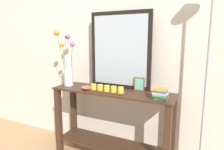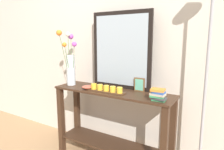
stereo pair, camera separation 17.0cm
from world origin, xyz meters
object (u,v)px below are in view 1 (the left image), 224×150
tall_vase_left (67,64)px  console_table (112,120)px  decorative_bowl (87,87)px  floor_lamp (210,44)px  book_stack (161,94)px  candle_tray (107,89)px  picture_frame_small (139,84)px  mirror_leaning (120,50)px

tall_vase_left → console_table: bearing=2.3°
tall_vase_left → decorative_bowl: size_ratio=4.93×
floor_lamp → book_stack: bearing=-162.4°
tall_vase_left → candle_tray: tall_vase_left is taller
console_table → picture_frame_small: picture_frame_small is taller
console_table → decorative_bowl: 0.42m
console_table → book_stack: bearing=-10.4°
book_stack → tall_vase_left: bearing=176.1°
candle_tray → book_stack: 0.52m
decorative_bowl → tall_vase_left: bearing=168.0°
book_stack → decorative_bowl: bearing=179.2°
candle_tray → picture_frame_small: (0.26, 0.19, 0.04)m
candle_tray → decorative_bowl: size_ratio=3.21×
candle_tray → decorative_bowl: (-0.23, -0.00, -0.01)m
mirror_leaning → console_table: bearing=-98.8°
tall_vase_left → book_stack: (1.04, -0.07, -0.19)m
floor_lamp → picture_frame_small: bearing=171.0°
decorative_bowl → floor_lamp: size_ratio=0.07×
decorative_bowl → book_stack: (0.75, -0.01, 0.03)m
decorative_bowl → floor_lamp: (1.09, 0.10, 0.45)m
tall_vase_left → book_stack: size_ratio=4.49×
floor_lamp → decorative_bowl: bearing=-174.8°
book_stack → candle_tray: bearing=178.8°
picture_frame_small → decorative_bowl: picture_frame_small is taller
console_table → candle_tray: bearing=-100.9°
console_table → book_stack: size_ratio=9.35×
candle_tray → book_stack: (0.52, -0.01, 0.02)m
tall_vase_left → book_stack: 1.06m
candle_tray → picture_frame_small: bearing=36.4°
book_stack → picture_frame_small: bearing=141.9°
tall_vase_left → floor_lamp: 1.40m
console_table → picture_frame_small: 0.46m
console_table → mirror_leaning: size_ratio=1.60×
tall_vase_left → picture_frame_small: size_ratio=4.46×
mirror_leaning → floor_lamp: size_ratio=0.43×
picture_frame_small → decorative_bowl: bearing=-158.4°
console_table → candle_tray: candle_tray is taller
picture_frame_small → floor_lamp: size_ratio=0.07×
mirror_leaning → candle_tray: (-0.04, -0.22, -0.36)m
decorative_bowl → candle_tray: bearing=0.0°
picture_frame_small → console_table: bearing=-155.7°
book_stack → floor_lamp: 0.55m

